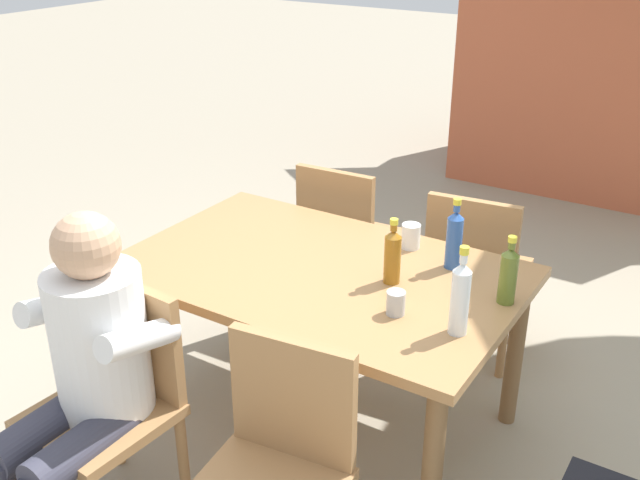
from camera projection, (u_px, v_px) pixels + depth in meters
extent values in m
plane|color=gray|center=(320.00, 416.00, 3.22)|extent=(24.00, 24.00, 0.00)
cube|color=#A37547|center=(320.00, 272.00, 2.92)|extent=(1.56, 0.99, 0.04)
cylinder|color=brown|center=(128.00, 347.00, 3.09)|extent=(0.07, 0.07, 0.69)
cylinder|color=brown|center=(432.00, 471.00, 2.42)|extent=(0.07, 0.07, 0.69)
cylinder|color=brown|center=(247.00, 270.00, 3.73)|extent=(0.07, 0.07, 0.69)
cylinder|color=brown|center=(515.00, 352.00, 3.05)|extent=(0.07, 0.07, 0.69)
cube|color=#A37547|center=(99.00, 418.00, 2.54)|extent=(0.47, 0.47, 0.04)
cube|color=#A37547|center=(137.00, 336.00, 2.59)|extent=(0.42, 0.07, 0.42)
cylinder|color=#A37547|center=(29.00, 476.00, 2.59)|extent=(0.04, 0.04, 0.41)
cylinder|color=#A37547|center=(115.00, 421.00, 2.87)|extent=(0.04, 0.04, 0.41)
cylinder|color=#A37547|center=(183.00, 460.00, 2.67)|extent=(0.04, 0.04, 0.41)
cube|color=#A37547|center=(293.00, 398.00, 2.26)|extent=(0.42, 0.09, 0.42)
cube|color=#A37547|center=(352.00, 239.00, 3.88)|extent=(0.46, 0.46, 0.04)
cube|color=#A37547|center=(334.00, 211.00, 3.62)|extent=(0.42, 0.06, 0.42)
cylinder|color=#A37547|center=(398.00, 270.00, 4.04)|extent=(0.04, 0.04, 0.41)
cylinder|color=#A37547|center=(337.00, 255.00, 4.21)|extent=(0.04, 0.04, 0.41)
cylinder|color=#A37547|center=(367.00, 300.00, 3.74)|extent=(0.04, 0.04, 0.41)
cylinder|color=#A37547|center=(303.00, 283.00, 3.91)|extent=(0.04, 0.04, 0.41)
cube|color=#A37547|center=(478.00, 271.00, 3.54)|extent=(0.48, 0.48, 0.04)
cube|color=#A37547|center=(471.00, 244.00, 3.28)|extent=(0.42, 0.08, 0.42)
cylinder|color=#A37547|center=(521.00, 303.00, 3.71)|extent=(0.04, 0.04, 0.41)
cylinder|color=#A37547|center=(448.00, 287.00, 3.87)|extent=(0.04, 0.04, 0.41)
cylinder|color=#A37547|center=(503.00, 339.00, 3.40)|extent=(0.04, 0.04, 0.41)
cylinder|color=#A37547|center=(425.00, 321.00, 3.56)|extent=(0.04, 0.04, 0.41)
cylinder|color=white|center=(100.00, 342.00, 2.46)|extent=(0.32, 0.32, 0.52)
sphere|color=tan|center=(86.00, 245.00, 2.31)|extent=(0.22, 0.22, 0.22)
cylinder|color=#383847|center=(46.00, 428.00, 2.46)|extent=(0.14, 0.40, 0.14)
cylinder|color=white|center=(59.00, 307.00, 2.52)|extent=(0.09, 0.31, 0.16)
cylinder|color=#383847|center=(83.00, 447.00, 2.37)|extent=(0.14, 0.40, 0.14)
cylinder|color=white|center=(139.00, 339.00, 2.33)|extent=(0.09, 0.31, 0.16)
cylinder|color=white|center=(460.00, 303.00, 2.43)|extent=(0.06, 0.06, 0.23)
cone|color=white|center=(463.00, 267.00, 2.37)|extent=(0.06, 0.06, 0.03)
cylinder|color=white|center=(464.00, 258.00, 2.36)|extent=(0.03, 0.03, 0.03)
cylinder|color=yellow|center=(464.00, 250.00, 2.34)|extent=(0.03, 0.03, 0.03)
cylinder|color=#2D56A3|center=(454.00, 243.00, 2.87)|extent=(0.06, 0.06, 0.21)
cone|color=#2D56A3|center=(456.00, 215.00, 2.82)|extent=(0.06, 0.06, 0.03)
cylinder|color=#2D56A3|center=(457.00, 208.00, 2.81)|extent=(0.03, 0.03, 0.03)
cylinder|color=yellow|center=(457.00, 202.00, 2.80)|extent=(0.03, 0.03, 0.02)
cylinder|color=#566623|center=(508.00, 279.00, 2.62)|extent=(0.06, 0.06, 0.19)
cone|color=#566623|center=(511.00, 252.00, 2.58)|extent=(0.06, 0.06, 0.03)
cylinder|color=#566623|center=(512.00, 245.00, 2.57)|extent=(0.03, 0.03, 0.03)
cylinder|color=yellow|center=(513.00, 239.00, 2.56)|extent=(0.03, 0.03, 0.02)
cylinder|color=#996019|center=(392.00, 260.00, 2.76)|extent=(0.06, 0.06, 0.19)
cone|color=#996019|center=(393.00, 234.00, 2.72)|extent=(0.06, 0.06, 0.03)
cylinder|color=#996019|center=(394.00, 227.00, 2.71)|extent=(0.03, 0.03, 0.03)
cylinder|color=yellow|center=(394.00, 222.00, 2.70)|extent=(0.03, 0.03, 0.02)
cylinder|color=#B2B7BC|center=(396.00, 303.00, 2.57)|extent=(0.07, 0.07, 0.09)
cylinder|color=white|center=(411.00, 236.00, 3.06)|extent=(0.08, 0.08, 0.10)
cube|color=#B25638|center=(615.00, 49.00, 5.65)|extent=(2.01, 1.49, 2.03)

